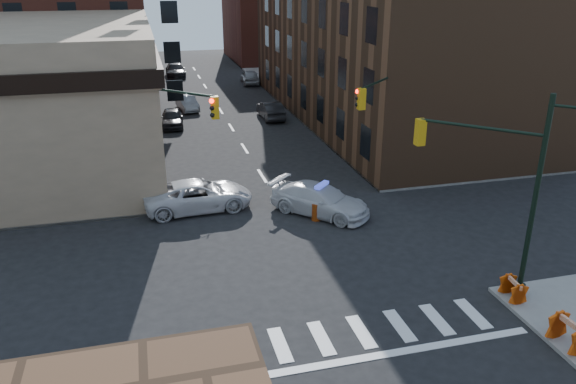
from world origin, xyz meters
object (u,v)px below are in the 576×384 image
pickup (198,195)px  barrel_road (316,211)px  barrel_bank (195,195)px  police_car (320,200)px  parked_car_wfar (187,103)px  barricade_nw_a (159,203)px  parked_car_wnear (172,118)px  pedestrian_b (99,189)px  parked_car_enear (271,110)px  pedestrian_a (96,197)px  barricade_se_a (513,289)px

pickup → barrel_road: pickup is taller
barrel_bank → pickup: bearing=-85.4°
police_car → barrel_road: 0.89m
parked_car_wfar → barricade_nw_a: size_ratio=3.21×
police_car → pickup: 6.53m
parked_car_wnear → barricade_nw_a: size_ratio=3.37×
pickup → barrel_bank: bearing=0.7°
pedestrian_b → barricade_nw_a: 3.60m
parked_car_enear → pedestrian_a: bearing=52.9°
parked_car_wfar → pedestrian_b: pedestrian_b is taller
police_car → pedestrian_b: bearing=116.8°
police_car → pickup: pickup is taller
parked_car_wfar → pedestrian_a: (-6.71, -23.01, 0.48)m
barrel_road → barricade_nw_a: (-7.83, 2.84, 0.16)m
police_car → pedestrian_a: pedestrian_a is taller
barrel_bank → barricade_nw_a: 2.27m
pickup → pedestrian_b: (-5.17, 1.73, 0.22)m
parked_car_wfar → pedestrian_b: (-6.67, -21.49, 0.35)m
pedestrian_b → barrel_road: pedestrian_b is taller
pickup → parked_car_enear: pickup is taller
pickup → barrel_road: (5.73, -2.94, -0.34)m
pickup → barrel_bank: 0.98m
barrel_road → parked_car_enear: bearing=83.4°
pickup → parked_car_wfar: size_ratio=1.41×
pedestrian_b → barricade_se_a: size_ratio=1.60×
parked_car_enear → barricade_se_a: parked_car_enear is taller
pedestrian_a → barrel_road: 11.41m
parked_car_wnear → parked_car_wfar: 5.76m
police_car → pedestrian_b: (-11.31, 3.95, 0.24)m
parked_car_wfar → barricade_nw_a: parked_car_wfar is taller
pedestrian_a → barricade_nw_a: 3.17m
pedestrian_a → barrel_bank: bearing=47.5°
pickup → pedestrian_b: bearing=67.7°
pickup → barricade_nw_a: pickup is taller
parked_car_wnear → barricade_nw_a: parked_car_wnear is taller
pedestrian_b → barricade_se_a: bearing=-43.8°
barrel_bank → barricade_nw_a: bearing=-153.3°
parked_car_wfar → barrel_bank: 22.35m
barrel_bank → barricade_nw_a: size_ratio=0.72×
police_car → barricade_nw_a: bearing=121.6°
barrel_road → barricade_nw_a: bearing=160.0°
barrel_road → barricade_se_a: (5.07, -9.30, 0.09)m
parked_car_wnear → parked_car_enear: bearing=7.4°
parked_car_wfar → barricade_nw_a: 23.59m
barrel_road → barrel_bank: size_ratio=1.01×
barrel_road → barricade_nw_a: 8.33m
parked_car_wnear → pedestrian_b: bearing=-103.5°
barricade_se_a → barricade_nw_a: size_ratio=0.86×
barrel_road → barricade_se_a: size_ratio=0.85×
parked_car_wfar → barricade_se_a: bearing=-83.3°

